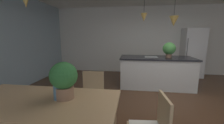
{
  "coord_description": "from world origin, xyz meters",
  "views": [
    {
      "loc": [
        -0.87,
        -2.71,
        1.47
      ],
      "look_at": [
        -1.25,
        0.01,
        0.99
      ],
      "focal_mm": 22.28,
      "sensor_mm": 36.0,
      "label": 1
    }
  ],
  "objects_px": {
    "potted_plant_on_island": "(169,49)",
    "vase_on_dining_table": "(58,90)",
    "potted_plant_on_table": "(64,78)",
    "kitchen_island": "(156,72)",
    "refrigerator": "(192,53)",
    "chair_far_right": "(92,95)",
    "dining_table": "(39,105)"
  },
  "relations": [
    {
      "from": "potted_plant_on_island",
      "to": "vase_on_dining_table",
      "type": "bearing_deg",
      "value": -125.17
    },
    {
      "from": "refrigerator",
      "to": "vase_on_dining_table",
      "type": "relative_size",
      "value": 7.93
    },
    {
      "from": "potted_plant_on_table",
      "to": "vase_on_dining_table",
      "type": "relative_size",
      "value": 1.97
    },
    {
      "from": "potted_plant_on_table",
      "to": "vase_on_dining_table",
      "type": "height_order",
      "value": "potted_plant_on_table"
    },
    {
      "from": "chair_far_right",
      "to": "vase_on_dining_table",
      "type": "distance_m",
      "value": 0.88
    },
    {
      "from": "vase_on_dining_table",
      "to": "chair_far_right",
      "type": "bearing_deg",
      "value": 75.75
    },
    {
      "from": "potted_plant_on_island",
      "to": "vase_on_dining_table",
      "type": "distance_m",
      "value": 3.36
    },
    {
      "from": "dining_table",
      "to": "kitchen_island",
      "type": "xyz_separation_m",
      "value": [
        1.81,
        2.79,
        -0.21
      ]
    },
    {
      "from": "potted_plant_on_table",
      "to": "vase_on_dining_table",
      "type": "distance_m",
      "value": 0.16
    },
    {
      "from": "chair_far_right",
      "to": "refrigerator",
      "type": "xyz_separation_m",
      "value": [
        2.92,
        3.35,
        0.43
      ]
    },
    {
      "from": "kitchen_island",
      "to": "vase_on_dining_table",
      "type": "height_order",
      "value": "vase_on_dining_table"
    },
    {
      "from": "refrigerator",
      "to": "potted_plant_on_table",
      "type": "bearing_deg",
      "value": -126.88
    },
    {
      "from": "chair_far_right",
      "to": "potted_plant_on_table",
      "type": "distance_m",
      "value": 0.9
    },
    {
      "from": "kitchen_island",
      "to": "vase_on_dining_table",
      "type": "relative_size",
      "value": 9.26
    },
    {
      "from": "refrigerator",
      "to": "kitchen_island",
      "type": "bearing_deg",
      "value": -138.03
    },
    {
      "from": "potted_plant_on_island",
      "to": "kitchen_island",
      "type": "bearing_deg",
      "value": -180.0
    },
    {
      "from": "dining_table",
      "to": "chair_far_right",
      "type": "distance_m",
      "value": 0.94
    },
    {
      "from": "refrigerator",
      "to": "vase_on_dining_table",
      "type": "bearing_deg",
      "value": -127.16
    },
    {
      "from": "chair_far_right",
      "to": "dining_table",
      "type": "bearing_deg",
      "value": -117.09
    },
    {
      "from": "dining_table",
      "to": "refrigerator",
      "type": "height_order",
      "value": "refrigerator"
    },
    {
      "from": "dining_table",
      "to": "potted_plant_on_island",
      "type": "distance_m",
      "value": 3.56
    },
    {
      "from": "refrigerator",
      "to": "potted_plant_on_table",
      "type": "height_order",
      "value": "refrigerator"
    },
    {
      "from": "kitchen_island",
      "to": "refrigerator",
      "type": "bearing_deg",
      "value": 41.97
    },
    {
      "from": "chair_far_right",
      "to": "potted_plant_on_table",
      "type": "height_order",
      "value": "potted_plant_on_table"
    },
    {
      "from": "dining_table",
      "to": "chair_far_right",
      "type": "bearing_deg",
      "value": 62.91
    },
    {
      "from": "chair_far_right",
      "to": "refrigerator",
      "type": "height_order",
      "value": "refrigerator"
    },
    {
      "from": "chair_far_right",
      "to": "kitchen_island",
      "type": "bearing_deg",
      "value": 54.78
    },
    {
      "from": "dining_table",
      "to": "kitchen_island",
      "type": "relative_size",
      "value": 0.89
    },
    {
      "from": "chair_far_right",
      "to": "potted_plant_on_island",
      "type": "distance_m",
      "value": 2.71
    },
    {
      "from": "kitchen_island",
      "to": "potted_plant_on_island",
      "type": "relative_size",
      "value": 4.83
    },
    {
      "from": "kitchen_island",
      "to": "vase_on_dining_table",
      "type": "xyz_separation_m",
      "value": [
        -1.59,
        -2.74,
        0.4
      ]
    },
    {
      "from": "kitchen_island",
      "to": "potted_plant_on_table",
      "type": "bearing_deg",
      "value": -119.5
    }
  ]
}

